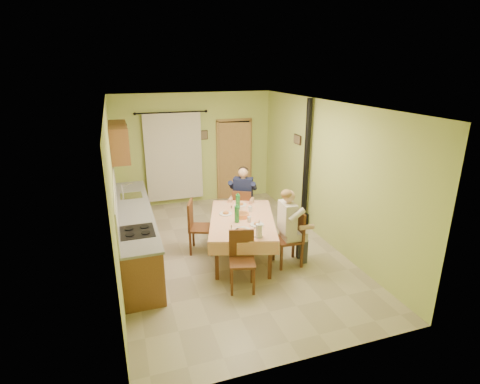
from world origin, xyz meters
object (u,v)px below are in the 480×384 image
object	(u,v)px
chair_far	(243,218)
man_right	(289,219)
chair_right	(288,249)
man_far	(243,192)
stove_flue	(305,183)
chair_left	(201,237)
dining_table	(242,237)
chair_near	(242,272)

from	to	relation	value
chair_far	man_right	distance (m)	1.74
chair_right	man_far	xyz separation A→B (m)	(-0.31, 1.62, 0.59)
stove_flue	chair_left	bearing A→B (deg)	-170.26
dining_table	man_far	world-z (taller)	man_far
chair_near	man_far	size ratio (longest dim) A/B	0.69
chair_left	stove_flue	world-z (taller)	stove_flue
chair_left	man_right	xyz separation A→B (m)	(1.37, -0.98, 0.59)
chair_far	man_right	size ratio (longest dim) A/B	0.69
man_far	man_right	world-z (taller)	same
chair_right	man_right	distance (m)	0.59
chair_right	man_right	world-z (taller)	man_right
chair_right	man_far	world-z (taller)	man_far
chair_right	chair_left	bearing A→B (deg)	57.85
chair_right	chair_far	bearing A→B (deg)	14.42
dining_table	chair_far	size ratio (longest dim) A/B	2.29
chair_left	man_far	size ratio (longest dim) A/B	0.73
man_far	stove_flue	bearing A→B (deg)	18.37
dining_table	man_far	distance (m)	1.24
chair_left	man_far	xyz separation A→B (m)	(1.07, 0.64, 0.59)
dining_table	stove_flue	bearing A→B (deg)	43.32
dining_table	chair_far	world-z (taller)	chair_far
man_far	stove_flue	world-z (taller)	stove_flue
dining_table	man_far	xyz separation A→B (m)	(0.38, 1.07, 0.50)
chair_left	man_far	distance (m)	1.38
chair_far	chair_left	size ratio (longest dim) A/B	0.94
chair_far	chair_left	xyz separation A→B (m)	(-1.06, -0.63, 0.00)
dining_table	stove_flue	xyz separation A→B (m)	(1.72, 0.84, 0.65)
chair_right	chair_left	xyz separation A→B (m)	(-1.38, 0.98, 0.00)
chair_near	chair_left	distance (m)	1.52
chair_near	man_right	bearing A→B (deg)	-139.36
dining_table	chair_right	world-z (taller)	chair_right
dining_table	man_far	bearing A→B (deg)	87.71
man_far	chair_near	bearing A→B (deg)	-81.21
chair_near	chair_left	bearing A→B (deg)	-62.34
dining_table	chair_left	size ratio (longest dim) A/B	2.16
chair_right	man_far	distance (m)	1.76
chair_right	man_far	bearing A→B (deg)	14.13
man_right	stove_flue	size ratio (longest dim) A/B	0.50
chair_right	chair_left	size ratio (longest dim) A/B	1.00
dining_table	chair_near	bearing A→B (deg)	-91.55
chair_left	stove_flue	bearing A→B (deg)	119.74
dining_table	man_right	xyz separation A→B (m)	(0.68, -0.55, 0.50)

